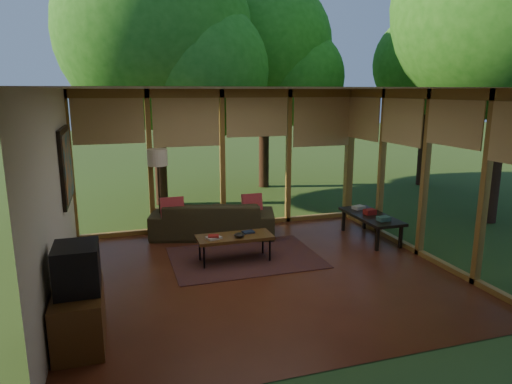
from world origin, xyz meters
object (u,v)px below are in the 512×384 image
object	(u,v)px
sofa	(213,219)
coffee_table	(235,238)
media_cabinet	(79,316)
television	(77,268)
floor_lamp	(158,163)
side_console	(371,217)

from	to	relation	value
sofa	coffee_table	distance (m)	1.40
media_cabinet	television	xyz separation A→B (m)	(0.02, 0.00, 0.55)
media_cabinet	floor_lamp	size ratio (longest dim) A/B	0.61
floor_lamp	side_console	distance (m)	4.00
sofa	floor_lamp	distance (m)	1.45
television	floor_lamp	size ratio (longest dim) A/B	0.33
sofa	coffee_table	bearing A→B (deg)	108.05
media_cabinet	coffee_table	xyz separation A→B (m)	(2.21, 1.82, 0.09)
television	floor_lamp	world-z (taller)	floor_lamp
media_cabinet	sofa	bearing A→B (deg)	56.20
sofa	television	world-z (taller)	television
sofa	side_console	bearing A→B (deg)	174.80
television	floor_lamp	bearing A→B (deg)	70.86
media_cabinet	floor_lamp	xyz separation A→B (m)	(1.20, 3.41, 1.11)
television	coffee_table	world-z (taller)	television
sofa	television	distance (m)	3.89
sofa	television	xyz separation A→B (m)	(-2.13, -3.21, 0.52)
sofa	television	size ratio (longest dim) A/B	4.12
television	media_cabinet	bearing A→B (deg)	180.00
media_cabinet	side_console	world-z (taller)	media_cabinet
sofa	media_cabinet	world-z (taller)	sofa
sofa	floor_lamp	bearing A→B (deg)	4.26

